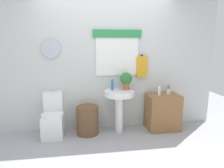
{
  "coord_description": "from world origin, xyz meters",
  "views": [
    {
      "loc": [
        -0.44,
        -2.68,
        1.63
      ],
      "look_at": [
        0.08,
        0.8,
        0.93
      ],
      "focal_mm": 32.25,
      "sensor_mm": 36.0,
      "label": 1
    }
  ],
  "objects_px": {
    "laundry_hamper": "(87,120)",
    "potted_plant": "(126,80)",
    "toilet": "(53,119)",
    "toothbrush_cup": "(168,91)",
    "soap_bottle": "(112,85)",
    "lotion_bottle": "(159,91)",
    "pedestal_sink": "(119,100)",
    "wooden_cabinet": "(163,112)"
  },
  "relations": [
    {
      "from": "laundry_hamper",
      "to": "wooden_cabinet",
      "type": "bearing_deg",
      "value": 0.0
    },
    {
      "from": "soap_bottle",
      "to": "pedestal_sink",
      "type": "bearing_deg",
      "value": -22.62
    },
    {
      "from": "soap_bottle",
      "to": "potted_plant",
      "type": "bearing_deg",
      "value": 2.2
    },
    {
      "from": "laundry_hamper",
      "to": "potted_plant",
      "type": "relative_size",
      "value": 1.63
    },
    {
      "from": "wooden_cabinet",
      "to": "soap_bottle",
      "type": "distance_m",
      "value": 1.12
    },
    {
      "from": "soap_bottle",
      "to": "lotion_bottle",
      "type": "xyz_separation_m",
      "value": [
        0.87,
        -0.09,
        -0.12
      ]
    },
    {
      "from": "laundry_hamper",
      "to": "potted_plant",
      "type": "bearing_deg",
      "value": 4.7
    },
    {
      "from": "pedestal_sink",
      "to": "soap_bottle",
      "type": "distance_m",
      "value": 0.31
    },
    {
      "from": "laundry_hamper",
      "to": "wooden_cabinet",
      "type": "distance_m",
      "value": 1.45
    },
    {
      "from": "toilet",
      "to": "pedestal_sink",
      "type": "height_order",
      "value": "pedestal_sink"
    },
    {
      "from": "lotion_bottle",
      "to": "soap_bottle",
      "type": "bearing_deg",
      "value": 174.11
    },
    {
      "from": "soap_bottle",
      "to": "lotion_bottle",
      "type": "distance_m",
      "value": 0.89
    },
    {
      "from": "pedestal_sink",
      "to": "lotion_bottle",
      "type": "distance_m",
      "value": 0.77
    },
    {
      "from": "soap_bottle",
      "to": "potted_plant",
      "type": "xyz_separation_m",
      "value": [
        0.26,
        0.01,
        0.09
      ]
    },
    {
      "from": "wooden_cabinet",
      "to": "potted_plant",
      "type": "bearing_deg",
      "value": 175.23
    },
    {
      "from": "laundry_hamper",
      "to": "potted_plant",
      "type": "xyz_separation_m",
      "value": [
        0.73,
        0.06,
        0.73
      ]
    },
    {
      "from": "toilet",
      "to": "pedestal_sink",
      "type": "xyz_separation_m",
      "value": [
        1.2,
        -0.04,
        0.31
      ]
    },
    {
      "from": "wooden_cabinet",
      "to": "pedestal_sink",
      "type": "bearing_deg",
      "value": 180.0
    },
    {
      "from": "wooden_cabinet",
      "to": "laundry_hamper",
      "type": "bearing_deg",
      "value": 180.0
    },
    {
      "from": "wooden_cabinet",
      "to": "lotion_bottle",
      "type": "height_order",
      "value": "lotion_bottle"
    },
    {
      "from": "laundry_hamper",
      "to": "toothbrush_cup",
      "type": "xyz_separation_m",
      "value": [
        1.55,
        0.02,
        0.48
      ]
    },
    {
      "from": "wooden_cabinet",
      "to": "soap_bottle",
      "type": "xyz_separation_m",
      "value": [
        -0.98,
        0.05,
        0.55
      ]
    },
    {
      "from": "toothbrush_cup",
      "to": "wooden_cabinet",
      "type": "bearing_deg",
      "value": -169.36
    },
    {
      "from": "pedestal_sink",
      "to": "potted_plant",
      "type": "xyz_separation_m",
      "value": [
        0.14,
        0.06,
        0.37
      ]
    },
    {
      "from": "toilet",
      "to": "potted_plant",
      "type": "height_order",
      "value": "potted_plant"
    },
    {
      "from": "pedestal_sink",
      "to": "wooden_cabinet",
      "type": "bearing_deg",
      "value": 0.0
    },
    {
      "from": "wooden_cabinet",
      "to": "lotion_bottle",
      "type": "bearing_deg",
      "value": -159.29
    },
    {
      "from": "potted_plant",
      "to": "soap_bottle",
      "type": "bearing_deg",
      "value": -177.8
    },
    {
      "from": "toilet",
      "to": "wooden_cabinet",
      "type": "xyz_separation_m",
      "value": [
        2.06,
        -0.04,
        0.04
      ]
    },
    {
      "from": "laundry_hamper",
      "to": "pedestal_sink",
      "type": "distance_m",
      "value": 0.69
    },
    {
      "from": "laundry_hamper",
      "to": "pedestal_sink",
      "type": "xyz_separation_m",
      "value": [
        0.59,
        0.0,
        0.35
      ]
    },
    {
      "from": "toilet",
      "to": "toothbrush_cup",
      "type": "distance_m",
      "value": 2.21
    },
    {
      "from": "toilet",
      "to": "soap_bottle",
      "type": "xyz_separation_m",
      "value": [
        1.08,
        0.01,
        0.6
      ]
    },
    {
      "from": "wooden_cabinet",
      "to": "toothbrush_cup",
      "type": "relative_size",
      "value": 3.72
    },
    {
      "from": "potted_plant",
      "to": "toothbrush_cup",
      "type": "xyz_separation_m",
      "value": [
        0.82,
        -0.04,
        -0.24
      ]
    },
    {
      "from": "pedestal_sink",
      "to": "wooden_cabinet",
      "type": "height_order",
      "value": "pedestal_sink"
    },
    {
      "from": "wooden_cabinet",
      "to": "toothbrush_cup",
      "type": "height_order",
      "value": "toothbrush_cup"
    },
    {
      "from": "pedestal_sink",
      "to": "toothbrush_cup",
      "type": "relative_size",
      "value": 4.33
    },
    {
      "from": "toilet",
      "to": "toothbrush_cup",
      "type": "relative_size",
      "value": 4.32
    },
    {
      "from": "soap_bottle",
      "to": "laundry_hamper",
      "type": "bearing_deg",
      "value": -173.93
    },
    {
      "from": "potted_plant",
      "to": "lotion_bottle",
      "type": "xyz_separation_m",
      "value": [
        0.61,
        -0.1,
        -0.22
      ]
    },
    {
      "from": "pedestal_sink",
      "to": "potted_plant",
      "type": "distance_m",
      "value": 0.4
    }
  ]
}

